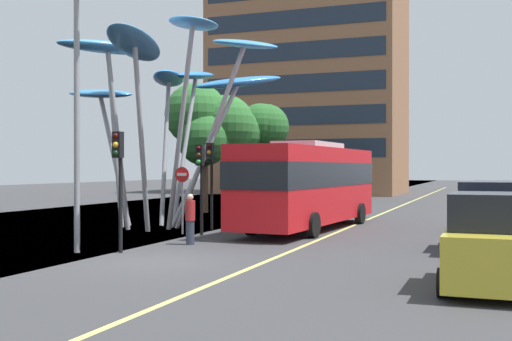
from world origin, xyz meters
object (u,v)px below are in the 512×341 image
at_px(street_lamp, 84,74).
at_px(car_parked_near, 492,245).
at_px(red_bus, 309,182).
at_px(traffic_light_kerb_far, 200,170).
at_px(traffic_light_island_mid, 211,167).
at_px(traffic_light_kerb_near, 119,165).
at_px(no_entry_sign, 182,189).
at_px(pedestrian, 190,219).
at_px(car_parked_far, 494,208).
at_px(car_parked_mid, 488,218).
at_px(leaf_sculpture, 162,75).

bearing_deg(street_lamp, car_parked_near, -9.19).
xyz_separation_m(red_bus, traffic_light_kerb_far, (-3.24, -3.84, 0.52)).
distance_m(traffic_light_island_mid, street_lamp, 8.50).
bearing_deg(traffic_light_kerb_far, traffic_light_kerb_near, -91.51).
height_order(traffic_light_kerb_near, no_entry_sign, traffic_light_kerb_near).
relative_size(traffic_light_kerb_far, pedestrian, 2.03).
bearing_deg(pedestrian, car_parked_near, -27.11).
bearing_deg(pedestrian, car_parked_far, 39.54).
height_order(traffic_light_kerb_far, pedestrian, traffic_light_kerb_far).
bearing_deg(no_entry_sign, traffic_light_kerb_far, -12.93).
bearing_deg(traffic_light_island_mid, red_bus, 22.82).
distance_m(red_bus, car_parked_mid, 8.65).
xyz_separation_m(car_parked_far, street_lamp, (-11.75, -11.01, 4.51)).
bearing_deg(red_bus, street_lamp, -114.63).
bearing_deg(car_parked_near, no_entry_sign, 145.50).
height_order(leaf_sculpture, traffic_light_kerb_near, leaf_sculpture).
bearing_deg(pedestrian, car_parked_mid, 10.82).
bearing_deg(traffic_light_island_mid, no_entry_sign, -98.31).
height_order(traffic_light_island_mid, street_lamp, street_lamp).
height_order(traffic_light_kerb_far, traffic_light_island_mid, traffic_light_island_mid).
bearing_deg(red_bus, traffic_light_kerb_near, -110.03).
bearing_deg(red_bus, car_parked_mid, -33.65).
relative_size(car_parked_near, no_entry_sign, 1.44).
bearing_deg(traffic_light_kerb_far, car_parked_mid, -5.05).
relative_size(traffic_light_island_mid, no_entry_sign, 1.38).
relative_size(traffic_light_kerb_far, car_parked_near, 0.92).
bearing_deg(no_entry_sign, leaf_sculpture, 132.98).
xyz_separation_m(leaf_sculpture, no_entry_sign, (2.17, -2.33, -4.95)).
relative_size(traffic_light_island_mid, street_lamp, 0.41).
distance_m(car_parked_near, no_entry_sign, 13.90).
xyz_separation_m(car_parked_mid, street_lamp, (-11.56, -4.84, 4.46)).
xyz_separation_m(leaf_sculpture, car_parked_mid, (13.46, -3.46, -5.68)).
bearing_deg(car_parked_near, traffic_light_kerb_far, 144.02).
height_order(traffic_light_kerb_far, no_entry_sign, traffic_light_kerb_far).
distance_m(traffic_light_kerb_far, no_entry_sign, 1.20).
relative_size(car_parked_mid, pedestrian, 2.36).
bearing_deg(street_lamp, traffic_light_kerb_far, 78.59).
xyz_separation_m(traffic_light_island_mid, street_lamp, (-0.57, -7.99, 2.84)).
height_order(leaf_sculpture, traffic_light_island_mid, leaf_sculpture).
distance_m(traffic_light_island_mid, car_parked_far, 11.70).
bearing_deg(traffic_light_island_mid, car_parked_near, -41.58).
distance_m(car_parked_far, no_entry_sign, 12.56).
bearing_deg(red_bus, leaf_sculpture, -168.30).
relative_size(leaf_sculpture, no_entry_sign, 4.16).
relative_size(traffic_light_island_mid, car_parked_far, 0.93).
distance_m(traffic_light_kerb_far, pedestrian, 3.33).
xyz_separation_m(leaf_sculpture, street_lamp, (1.90, -8.30, -1.23)).
relative_size(traffic_light_kerb_near, car_parked_mid, 0.91).
distance_m(car_parked_far, street_lamp, 16.72).
xyz_separation_m(traffic_light_island_mid, no_entry_sign, (-0.30, -2.02, -0.89)).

